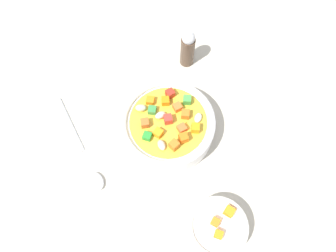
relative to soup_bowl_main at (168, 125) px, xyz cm
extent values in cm
cube|color=#BAB2A0|center=(0.00, 0.01, -3.71)|extent=(140.00, 140.00, 2.00)
cylinder|color=white|center=(0.00, 0.01, -0.67)|extent=(16.34, 16.34, 4.08)
torus|color=white|center=(0.00, 0.01, 1.70)|extent=(16.45, 16.45, 1.09)
cylinder|color=gold|center=(0.00, 0.01, 1.57)|extent=(13.39, 13.39, 0.40)
cube|color=#278E2F|center=(1.22, 4.40, 2.28)|extent=(1.69, 1.69, 1.01)
cube|color=orange|center=(-2.81, 0.27, 2.35)|extent=(1.82, 1.82, 1.16)
cube|color=orange|center=(2.86, 2.75, 2.47)|extent=(1.92, 1.92, 1.40)
cube|color=orange|center=(-0.20, -2.90, 2.38)|extent=(1.83, 1.83, 1.21)
cube|color=orange|center=(-0.17, 2.94, 2.39)|extent=(1.38, 1.38, 1.23)
ellipsoid|color=beige|center=(5.14, 0.77, 2.40)|extent=(2.26, 2.09, 1.26)
ellipsoid|color=beige|center=(1.58, -0.30, 2.33)|extent=(2.00, 2.26, 1.13)
cube|color=orange|center=(2.40, -2.72, 2.40)|extent=(1.91, 1.91, 1.25)
cube|color=orange|center=(-1.89, -2.47, 2.47)|extent=(1.84, 1.84, 1.41)
ellipsoid|color=beige|center=(-4.01, -3.25, 2.19)|extent=(1.62, 2.13, 0.85)
cube|color=red|center=(2.52, -4.40, 2.48)|extent=(1.80, 1.80, 1.42)
cube|color=orange|center=(-3.43, 3.30, 2.58)|extent=(1.60, 1.60, 1.63)
cube|color=green|center=(-0.64, -4.97, 2.47)|extent=(1.86, 1.86, 1.41)
cube|color=red|center=(-0.36, 0.08, 2.57)|extent=(1.92, 1.92, 1.60)
cube|color=orange|center=(-4.70, -1.21, 2.52)|extent=(1.86, 1.86, 1.49)
cube|color=orange|center=(-4.02, 1.38, 2.57)|extent=(1.90, 1.90, 1.61)
cube|color=#38873E|center=(3.31, -0.43, 2.32)|extent=(1.82, 1.82, 1.10)
ellipsoid|color=beige|center=(-1.67, 4.36, 2.27)|extent=(2.26, 2.07, 1.00)
cube|color=orange|center=(4.68, -1.37, 2.29)|extent=(1.81, 1.81, 1.04)
cylinder|color=silver|center=(15.80, 9.01, -2.27)|extent=(11.09, 6.29, 0.87)
ellipsoid|color=silver|center=(4.81, 14.68, -2.19)|extent=(4.00, 3.50, 1.04)
cylinder|color=white|center=(-16.04, 10.00, -1.00)|extent=(9.24, 9.24, 3.42)
torus|color=white|center=(-16.04, 10.00, 0.90)|extent=(9.33, 9.33, 0.74)
cube|color=orange|center=(-16.63, 11.08, 1.32)|extent=(1.44, 1.44, 1.21)
cube|color=orange|center=(-15.29, 9.79, 1.32)|extent=(1.32, 1.32, 1.21)
cube|color=orange|center=(-16.27, 7.27, 1.43)|extent=(1.45, 1.45, 1.43)
cylinder|color=#4C3828|center=(5.54, -14.92, 0.65)|extent=(2.75, 2.75, 6.72)
sphere|color=silver|center=(5.54, -14.92, 4.63)|extent=(2.48, 2.48, 2.48)
camera|label=1|loc=(-12.98, 19.22, 52.07)|focal=34.54mm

